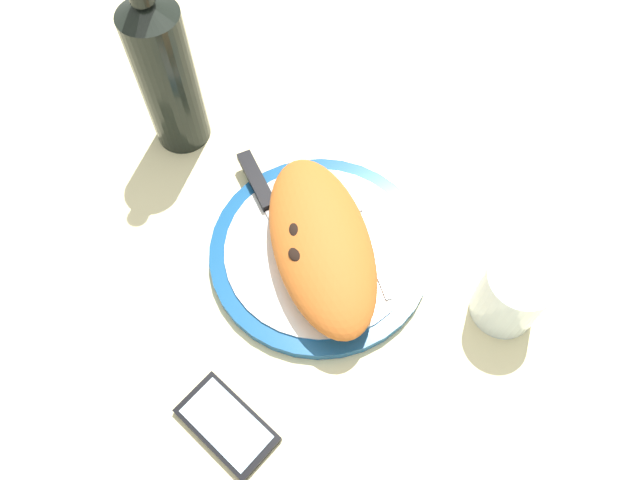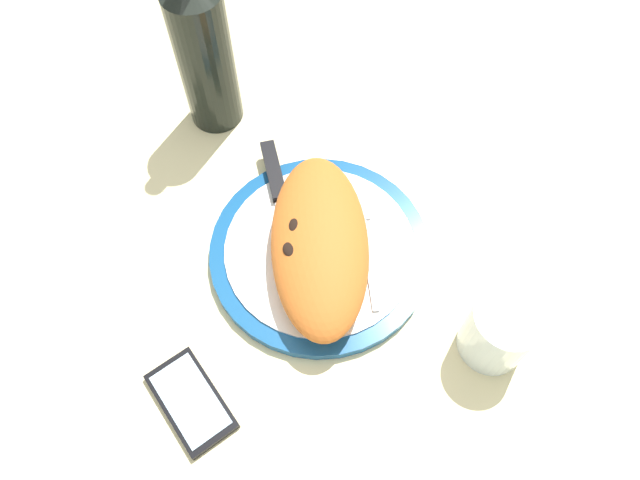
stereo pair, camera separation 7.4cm
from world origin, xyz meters
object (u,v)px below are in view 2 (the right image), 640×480
object	(u,v)px
fork	(365,239)
smartphone	(191,401)
plate	(320,251)
water_glass	(498,333)
knife	(278,190)
calzone	(318,243)
wine_bottle	(204,52)

from	to	relation	value
fork	smartphone	world-z (taller)	fork
fork	plate	bearing A→B (deg)	103.23
plate	water_glass	size ratio (longest dim) A/B	3.13
smartphone	water_glass	world-z (taller)	water_glass
water_glass	knife	bearing A→B (deg)	53.21
calzone	smartphone	world-z (taller)	calzone
fork	wine_bottle	world-z (taller)	wine_bottle
plate	fork	size ratio (longest dim) A/B	1.68
knife	calzone	bearing A→B (deg)	-148.99
water_glass	plate	bearing A→B (deg)	60.74
knife	wine_bottle	bearing A→B (deg)	34.25
fork	knife	bearing A→B (deg)	59.37
calzone	smartphone	bearing A→B (deg)	143.11
smartphone	wine_bottle	world-z (taller)	wine_bottle
calzone	wine_bottle	size ratio (longest dim) A/B	0.88
fork	water_glass	size ratio (longest dim) A/B	1.86
plate	fork	world-z (taller)	fork
fork	smartphone	xyz separation A→B (cm)	(-21.34, 20.26, -1.47)
fork	calzone	bearing A→B (deg)	112.28
smartphone	wine_bottle	xyz separation A→B (cm)	(43.60, 1.98, 11.83)
smartphone	water_glass	distance (cm)	36.54
calzone	fork	world-z (taller)	calzone
plate	water_glass	bearing A→B (deg)	-119.26
wine_bottle	fork	bearing A→B (deg)	-135.04
calzone	fork	xyz separation A→B (cm)	(2.51, -6.13, -2.94)
smartphone	water_glass	size ratio (longest dim) A/B	1.38
calzone	plate	bearing A→B (deg)	-11.49
fork	water_glass	distance (cm)	20.22
smartphone	wine_bottle	bearing A→B (deg)	2.60
smartphone	knife	bearing A→B (deg)	-16.50
smartphone	fork	bearing A→B (deg)	-43.51
calzone	water_glass	xyz separation A→B (cm)	(-10.69, -21.31, -0.91)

